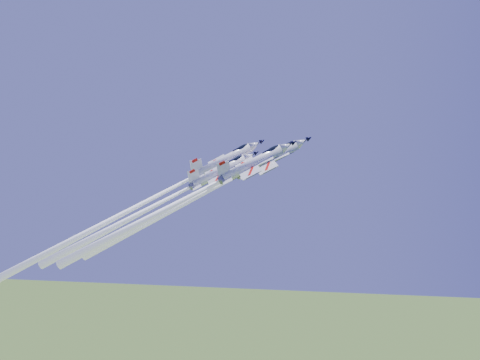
# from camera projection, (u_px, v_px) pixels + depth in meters

# --- Properties ---
(jet_lead) EXTENTS (39.85, 16.95, 34.62)m
(jet_lead) POSITION_uv_depth(u_px,v_px,m) (204.00, 193.00, 112.26)
(jet_lead) COLOR silver
(jet_left) EXTENTS (51.64, 21.75, 49.18)m
(jet_left) POSITION_uv_depth(u_px,v_px,m) (122.00, 214.00, 115.47)
(jet_left) COLOR silver
(jet_right) EXTENTS (37.83, 16.08, 32.94)m
(jet_right) POSITION_uv_depth(u_px,v_px,m) (184.00, 200.00, 102.57)
(jet_right) COLOR silver
(jet_slot) EXTENTS (36.32, 15.43, 31.80)m
(jet_slot) POSITION_uv_depth(u_px,v_px,m) (155.00, 205.00, 107.88)
(jet_slot) COLOR silver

